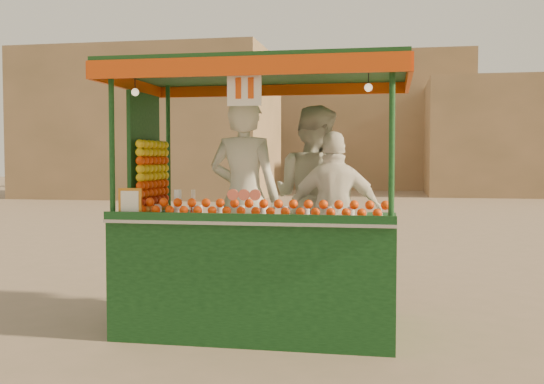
% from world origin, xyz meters
% --- Properties ---
extents(ground, '(90.00, 90.00, 0.00)m').
position_xyz_m(ground, '(0.00, 0.00, 0.00)').
color(ground, '#716250').
rests_on(ground, ground).
extents(building_left, '(10.00, 6.00, 6.00)m').
position_xyz_m(building_left, '(-9.00, 20.00, 3.00)').
color(building_left, '#A47F5D').
rests_on(building_left, ground).
extents(building_right, '(9.00, 6.00, 5.00)m').
position_xyz_m(building_right, '(7.00, 24.00, 2.50)').
color(building_right, '#A47F5D').
rests_on(building_right, ground).
extents(building_center, '(14.00, 7.00, 7.00)m').
position_xyz_m(building_center, '(-2.00, 30.00, 3.50)').
color(building_center, '#A47F5D').
rests_on(building_center, ground).
extents(juice_cart, '(2.72, 1.76, 2.47)m').
position_xyz_m(juice_cart, '(-0.28, -0.14, 0.80)').
color(juice_cart, black).
rests_on(juice_cart, ground).
extents(vendor_left, '(0.75, 0.54, 1.90)m').
position_xyz_m(vendor_left, '(-0.40, 0.02, 1.24)').
color(vendor_left, silver).
rests_on(vendor_left, ground).
extents(vendor_middle, '(1.10, 0.99, 1.85)m').
position_xyz_m(vendor_middle, '(0.21, 0.54, 1.21)').
color(vendor_middle, beige).
rests_on(vendor_middle, ground).
extents(vendor_right, '(0.99, 0.56, 1.58)m').
position_xyz_m(vendor_right, '(0.46, 0.15, 1.08)').
color(vendor_right, white).
rests_on(vendor_right, ground).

